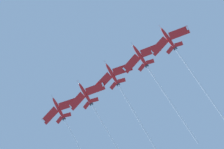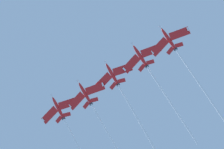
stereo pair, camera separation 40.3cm
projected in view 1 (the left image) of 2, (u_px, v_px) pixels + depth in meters
name	position (u px, v px, depth m)	size (l,w,h in m)	color
jet_far_left	(179.00, 54.00, 151.12)	(19.75, 46.75, 24.13)	red
jet_inner_left	(153.00, 75.00, 153.22)	(20.20, 47.83, 23.45)	red
jet_centre	(126.00, 97.00, 155.57)	(19.71, 51.16, 26.32)	red
jet_inner_right	(95.00, 109.00, 157.46)	(19.59, 44.37, 22.55)	red
jet_far_right	(70.00, 129.00, 159.45)	(19.75, 52.30, 25.45)	red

